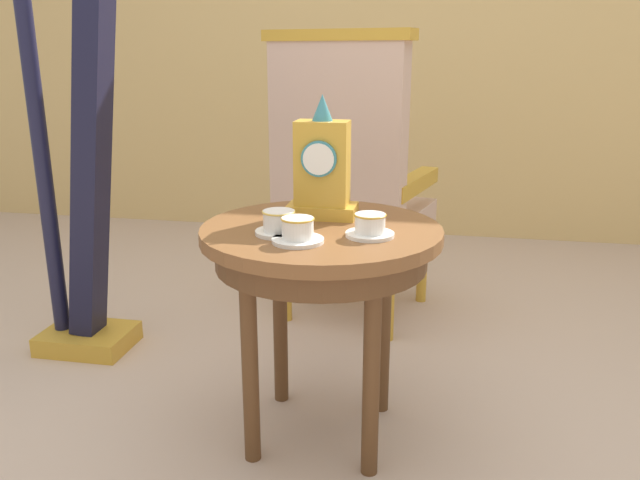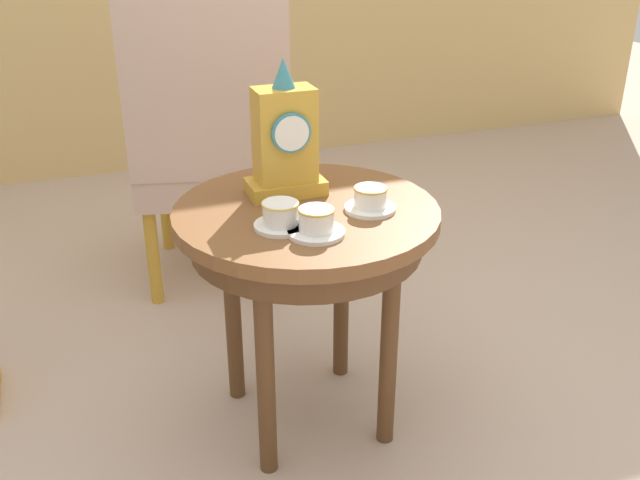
{
  "view_description": "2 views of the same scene",
  "coord_description": "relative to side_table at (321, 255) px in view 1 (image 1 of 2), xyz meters",
  "views": [
    {
      "loc": [
        0.35,
        -1.59,
        1.06
      ],
      "look_at": [
        0.03,
        0.06,
        0.57
      ],
      "focal_mm": 35.87,
      "sensor_mm": 36.0,
      "label": 1
    },
    {
      "loc": [
        -0.47,
        -1.5,
        1.29
      ],
      "look_at": [
        0.09,
        0.02,
        0.52
      ],
      "focal_mm": 40.54,
      "sensor_mm": 36.0,
      "label": 2
    }
  ],
  "objects": [
    {
      "name": "side_table",
      "position": [
        0.0,
        0.0,
        0.0
      ],
      "size": [
        0.64,
        0.64,
        0.62
      ],
      "color": "brown",
      "rests_on": "ground"
    },
    {
      "name": "harp",
      "position": [
        -0.92,
        0.38,
        0.17
      ],
      "size": [
        0.4,
        0.24,
        1.75
      ],
      "color": "gold",
      "rests_on": "ground"
    },
    {
      "name": "mantel_clock",
      "position": [
        -0.02,
        0.1,
        0.22
      ],
      "size": [
        0.19,
        0.11,
        0.34
      ],
      "color": "gold",
      "rests_on": "side_table"
    },
    {
      "name": "teacup_center",
      "position": [
        0.14,
        -0.07,
        0.11
      ],
      "size": [
        0.12,
        0.12,
        0.06
      ],
      "color": "white",
      "rests_on": "side_table"
    },
    {
      "name": "armchair",
      "position": [
        -0.05,
        0.83,
        0.05
      ],
      "size": [
        0.65,
        0.65,
        1.14
      ],
      "color": "#CCA893",
      "rests_on": "ground"
    },
    {
      "name": "teacup_right",
      "position": [
        -0.03,
        -0.15,
        0.11
      ],
      "size": [
        0.13,
        0.13,
        0.06
      ],
      "color": "white",
      "rests_on": "side_table"
    },
    {
      "name": "teacup_left",
      "position": [
        -0.09,
        -0.09,
        0.11
      ],
      "size": [
        0.12,
        0.12,
        0.06
      ],
      "color": "white",
      "rests_on": "side_table"
    },
    {
      "name": "ground_plane",
      "position": [
        -0.05,
        -0.01,
        -0.54
      ],
      "size": [
        10.0,
        10.0,
        0.0
      ],
      "primitive_type": "plane",
      "color": "#BCA38E"
    }
  ]
}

